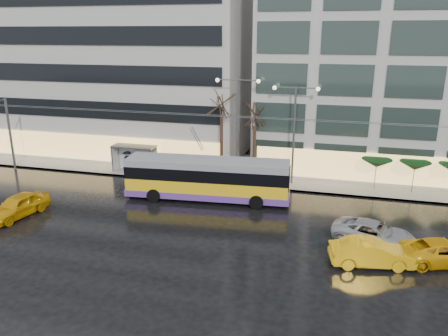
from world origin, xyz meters
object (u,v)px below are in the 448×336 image
(street_lamp_near, at_px, (237,115))
(bus_shelter, at_px, (131,152))
(taxi_a, at_px, (18,206))
(trolleybus, at_px, (207,180))

(street_lamp_near, bearing_deg, bus_shelter, -179.37)
(bus_shelter, height_order, street_lamp_near, street_lamp_near)
(bus_shelter, bearing_deg, street_lamp_near, 0.63)
(bus_shelter, height_order, taxi_a, bus_shelter)
(bus_shelter, xyz_separation_m, street_lamp_near, (10.38, 0.11, 4.03))
(trolleybus, relative_size, street_lamp_near, 1.46)
(taxi_a, bearing_deg, bus_shelter, 85.51)
(street_lamp_near, relative_size, taxi_a, 1.88)
(trolleybus, distance_m, bus_shelter, 10.55)
(trolleybus, bearing_deg, taxi_a, -151.46)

